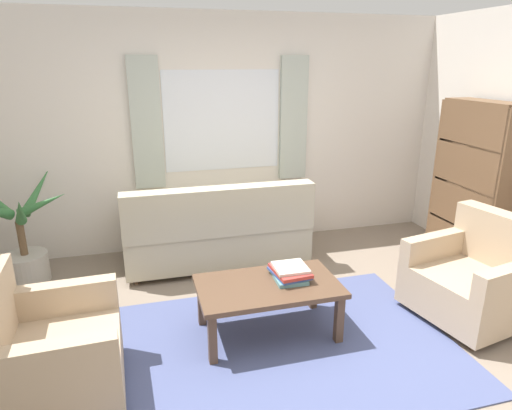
{
  "coord_description": "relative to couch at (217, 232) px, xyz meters",
  "views": [
    {
      "loc": [
        -0.96,
        -2.74,
        2.08
      ],
      "look_at": [
        -0.02,
        0.7,
        0.93
      ],
      "focal_mm": 31.21,
      "sensor_mm": 36.0,
      "label": 1
    }
  ],
  "objects": [
    {
      "name": "couch",
      "position": [
        0.0,
        0.0,
        0.0
      ],
      "size": [
        1.9,
        0.82,
        0.92
      ],
      "rotation": [
        0.0,
        0.0,
        3.14
      ],
      "color": "#BCB293",
      "rests_on": "ground_plane"
    },
    {
      "name": "bookshelf",
      "position": [
        2.55,
        -0.68,
        0.52
      ],
      "size": [
        0.3,
        0.94,
        1.72
      ],
      "rotation": [
        0.0,
        0.0,
        1.57
      ],
      "color": "brown",
      "rests_on": "ground_plane"
    },
    {
      "name": "ground_plane",
      "position": [
        0.2,
        -1.6,
        -0.37
      ],
      "size": [
        6.24,
        6.24,
        0.0
      ],
      "primitive_type": "plane",
      "color": "gray"
    },
    {
      "name": "coffee_table",
      "position": [
        0.15,
        -1.38,
        0.01
      ],
      "size": [
        1.1,
        0.64,
        0.44
      ],
      "color": "brown",
      "rests_on": "ground_plane"
    },
    {
      "name": "wall_back",
      "position": [
        0.2,
        0.66,
        0.93
      ],
      "size": [
        5.32,
        0.12,
        2.6
      ],
      "primitive_type": "cube",
      "color": "silver",
      "rests_on": "ground_plane"
    },
    {
      "name": "book_stack_on_table",
      "position": [
        0.34,
        -1.33,
        0.12
      ],
      "size": [
        0.29,
        0.35,
        0.1
      ],
      "color": "#5B8E93",
      "rests_on": "coffee_table"
    },
    {
      "name": "potted_plant",
      "position": [
        -1.9,
        0.11,
        0.03
      ],
      "size": [
        1.04,
        1.03,
        1.11
      ],
      "color": "#B7B2A8",
      "rests_on": "ground_plane"
    },
    {
      "name": "armchair_right",
      "position": [
        1.9,
        -1.59,
        -0.01
      ],
      "size": [
        0.97,
        0.98,
        0.88
      ],
      "rotation": [
        0.0,
        0.0,
        -1.38
      ],
      "color": "tan",
      "rests_on": "ground_plane"
    },
    {
      "name": "window_with_curtains",
      "position": [
        0.2,
        0.58,
        1.08
      ],
      "size": [
        1.98,
        0.07,
        1.4
      ],
      "color": "white"
    },
    {
      "name": "area_rug",
      "position": [
        0.2,
        -1.6,
        -0.36
      ],
      "size": [
        2.61,
        1.84,
        0.01
      ],
      "primitive_type": "cube",
      "color": "#4C5684",
      "rests_on": "ground_plane"
    },
    {
      "name": "armchair_left",
      "position": [
        -1.41,
        -1.73,
        -0.01
      ],
      "size": [
        0.85,
        0.87,
        0.88
      ],
      "rotation": [
        0.0,
        0.0,
        1.61
      ],
      "color": "tan",
      "rests_on": "ground_plane"
    }
  ]
}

